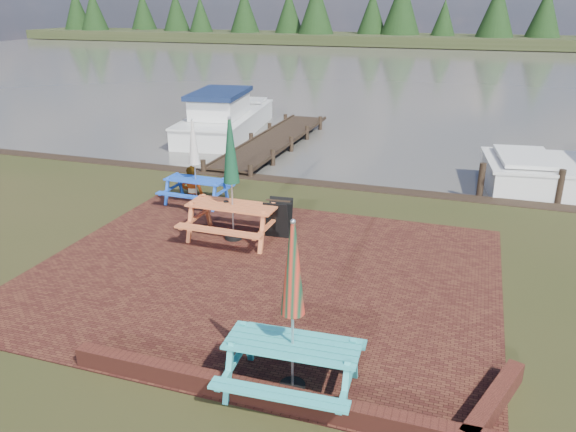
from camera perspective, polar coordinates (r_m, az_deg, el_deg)
The scene contains 12 objects.
ground at distance 10.37m, azimuth -4.61°, elevation -8.22°, with size 120.00×120.00×0.00m, color black.
paving at distance 11.18m, azimuth -2.60°, elevation -5.82°, with size 9.00×7.50×0.02m, color #341410.
brick_wall at distance 7.80m, azimuth 3.40°, elevation -18.00°, with size 6.21×1.79×0.30m.
water at distance 45.72m, azimuth 14.32°, elevation 14.05°, with size 120.00×60.00×0.02m, color #44413A.
far_treeline at distance 74.40m, azimuth 16.68°, elevation 18.83°, with size 120.00×10.00×8.10m.
picnic_table_teal at distance 7.64m, azimuth 0.47°, elevation -12.07°, with size 1.90×1.70×2.52m.
picnic_table_red at distance 12.44m, azimuth -5.68°, elevation 1.73°, with size 2.01×1.80×2.76m.
picnic_table_blue at distance 14.93m, azimuth -9.39°, elevation 4.11°, with size 1.66×1.49×2.24m.
chalkboard at distance 12.69m, azimuth -0.99°, elevation -0.22°, with size 0.56×0.55×0.89m.
jetty at distance 21.41m, azimuth -1.48°, elevation 7.67°, with size 1.76×9.08×1.00m.
boat_jetty at distance 23.92m, azimuth -6.39°, elevation 9.72°, with size 3.40×7.41×2.07m.
person at distance 15.52m, azimuth -9.84°, elevation 4.98°, with size 0.62×0.41×1.69m, color gray.
Camera 1 is at (3.66, -8.29, 5.05)m, focal length 35.00 mm.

